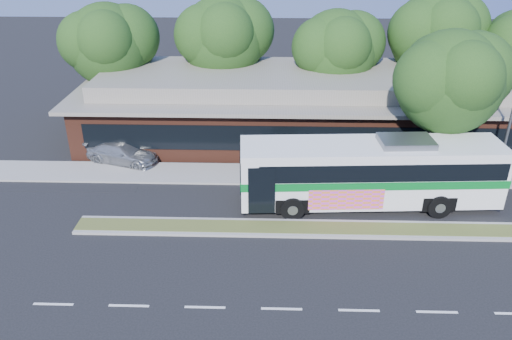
{
  "coord_description": "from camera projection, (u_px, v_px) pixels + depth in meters",
  "views": [
    {
      "loc": [
        -3.56,
        -19.95,
        13.54
      ],
      "look_at": [
        -4.24,
        3.07,
        2.0
      ],
      "focal_mm": 35.0,
      "sensor_mm": 36.0,
      "label": 1
    }
  ],
  "objects": [
    {
      "name": "sedan",
      "position": [
        123.0,
        153.0,
        30.88
      ],
      "size": [
        4.95,
        3.17,
        1.33
      ],
      "primitive_type": "imported",
      "rotation": [
        0.0,
        0.0,
        1.27
      ],
      "color": "#9EA2A5",
      "rests_on": "ground"
    },
    {
      "name": "sidewalk_tree",
      "position": [
        457.0,
        79.0,
        26.63
      ],
      "size": [
        6.25,
        5.61,
        8.61
      ],
      "color": "black",
      "rests_on": "ground"
    },
    {
      "name": "median_strip",
      "position": [
        341.0,
        229.0,
        24.3
      ],
      "size": [
        26.0,
        1.1,
        0.15
      ],
      "primitive_type": "cube",
      "color": "#4E5423",
      "rests_on": "ground"
    },
    {
      "name": "plaza_building",
      "position": [
        321.0,
        105.0,
        34.45
      ],
      "size": [
        33.2,
        11.2,
        4.45
      ],
      "color": "#502519",
      "rests_on": "ground"
    },
    {
      "name": "sidewalk",
      "position": [
        329.0,
        175.0,
        29.49
      ],
      "size": [
        44.0,
        2.6,
        0.12
      ],
      "primitive_type": "cube",
      "color": "gray",
      "rests_on": "ground"
    },
    {
      "name": "tree_bg_a",
      "position": [
        114.0,
        42.0,
        35.08
      ],
      "size": [
        6.47,
        5.8,
        8.63
      ],
      "color": "black",
      "rests_on": "ground"
    },
    {
      "name": "tree_bg_d",
      "position": [
        441.0,
        33.0,
        35.13
      ],
      "size": [
        6.91,
        6.2,
        9.37
      ],
      "color": "black",
      "rests_on": "ground"
    },
    {
      "name": "parking_lot",
      "position": [
        53.0,
        147.0,
        33.21
      ],
      "size": [
        14.0,
        12.0,
        0.01
      ],
      "primitive_type": "cube",
      "color": "black",
      "rests_on": "ground"
    },
    {
      "name": "tree_bg_c",
      "position": [
        342.0,
        48.0,
        34.78
      ],
      "size": [
        6.24,
        5.6,
        8.26
      ],
      "color": "black",
      "rests_on": "ground"
    },
    {
      "name": "tree_bg_b",
      "position": [
        229.0,
        36.0,
        35.65
      ],
      "size": [
        6.69,
        6.0,
        9.0
      ],
      "color": "black",
      "rests_on": "ground"
    },
    {
      "name": "transit_bus",
      "position": [
        371.0,
        169.0,
        25.68
      ],
      "size": [
        13.54,
        3.68,
        3.76
      ],
      "rotation": [
        0.0,
        0.0,
        0.06
      ],
      "color": "white",
      "rests_on": "ground"
    },
    {
      "name": "ground",
      "position": [
        343.0,
        237.0,
        23.8
      ],
      "size": [
        120.0,
        120.0,
        0.0
      ],
      "primitive_type": "plane",
      "color": "black",
      "rests_on": "ground"
    }
  ]
}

